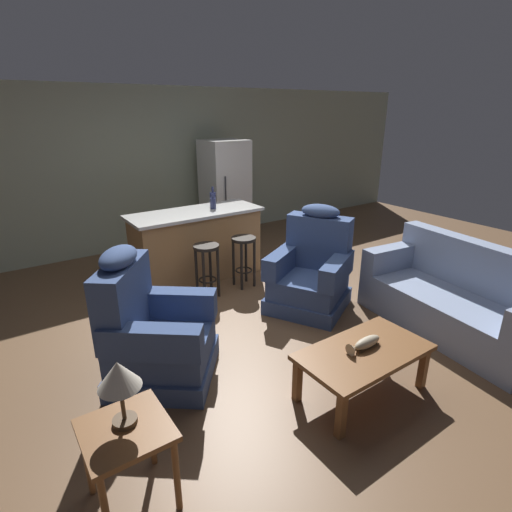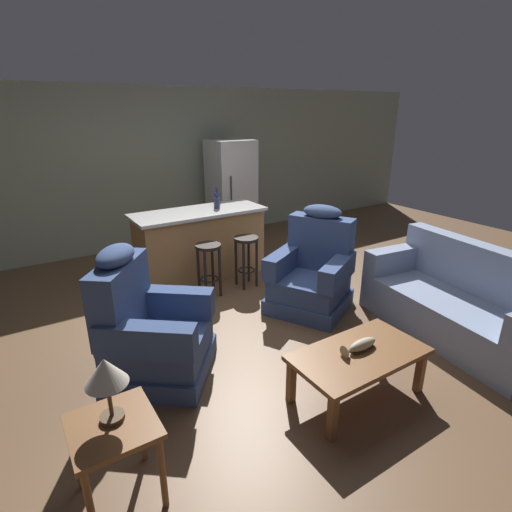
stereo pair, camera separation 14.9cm
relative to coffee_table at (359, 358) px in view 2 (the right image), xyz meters
The scene contains 15 objects.
ground_plane 1.70m from the coffee_table, 89.09° to the left, with size 12.00×12.00×0.00m.
back_wall 4.88m from the coffee_table, 89.68° to the left, with size 12.00×0.05×2.60m.
coffee_table is the anchor object (origin of this frame).
fish_figurine 0.10m from the coffee_table, 49.18° to the left, with size 0.34×0.10×0.10m.
couch 1.63m from the coffee_table, ahead, with size 1.07×1.99×0.94m.
recliner_near_lamp 1.78m from the coffee_table, 137.33° to the left, with size 1.18×1.18×1.20m.
recliner_near_island 1.63m from the coffee_table, 62.93° to the left, with size 1.14×1.14×1.20m.
end_table 1.89m from the coffee_table, behind, with size 0.48×0.48×0.56m.
table_lamp 1.94m from the coffee_table, behind, with size 0.24×0.24×0.41m.
kitchen_island 3.01m from the coffee_table, 89.50° to the left, with size 1.80×0.70×0.95m.
bar_stool_left 2.39m from the coffee_table, 93.77° to the left, with size 0.32×0.32×0.68m.
bar_stool_right 2.41m from the coffee_table, 80.67° to the left, with size 0.32×0.32×0.68m.
refrigerator 4.41m from the coffee_table, 74.07° to the left, with size 0.70×0.69×1.76m.
bottle_tall_green 3.28m from the coffee_table, 82.87° to the left, with size 0.09×0.09×0.27m.
bottle_short_amber 3.08m from the coffee_table, 84.36° to the left, with size 0.08×0.08×0.21m.
Camera 2 is at (-2.19, -3.50, 2.25)m, focal length 28.00 mm.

